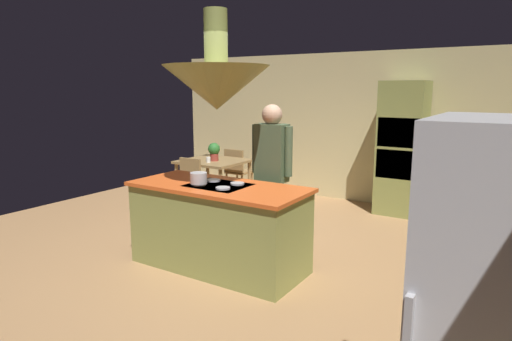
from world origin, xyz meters
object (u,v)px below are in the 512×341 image
(kitchen_island, at_px, (219,226))
(dining_table, at_px, (213,166))
(oven_tower, at_px, (402,148))
(cup_on_table, at_px, (208,160))
(chair_facing_island, at_px, (186,182))
(cooking_pot_on_cooktop, at_px, (199,178))
(chair_by_back_wall, at_px, (237,169))
(person_at_island, at_px, (272,169))
(potted_plant_on_table, at_px, (214,151))
(refrigerator, at_px, (510,341))

(kitchen_island, height_order, dining_table, kitchen_island)
(oven_tower, distance_m, cup_on_table, 3.06)
(cup_on_table, bearing_deg, dining_table, 109.39)
(chair_facing_island, bearing_deg, cooking_pot_on_cooktop, -44.94)
(oven_tower, relative_size, chair_by_back_wall, 2.37)
(person_at_island, relative_size, cooking_pot_on_cooktop, 9.82)
(dining_table, bearing_deg, person_at_island, -35.59)
(cooking_pot_on_cooktop, bearing_deg, dining_table, 124.63)
(potted_plant_on_table, bearing_deg, cooking_pot_on_cooktop, -55.79)
(person_at_island, bearing_deg, oven_tower, 71.57)
(kitchen_island, distance_m, potted_plant_on_table, 2.67)
(refrigerator, xyz_separation_m, dining_table, (-4.50, 3.80, -0.26))
(dining_table, distance_m, cup_on_table, 0.29)
(potted_plant_on_table, xyz_separation_m, cup_on_table, (0.03, -0.19, -0.12))
(kitchen_island, relative_size, refrigerator, 1.06)
(cooking_pot_on_cooktop, bearing_deg, kitchen_island, 39.09)
(oven_tower, relative_size, refrigerator, 1.12)
(potted_plant_on_table, height_order, cooking_pot_on_cooktop, cooking_pot_on_cooktop)
(kitchen_island, distance_m, person_at_island, 0.93)
(person_at_island, bearing_deg, chair_facing_island, 160.17)
(dining_table, distance_m, person_at_island, 2.43)
(oven_tower, relative_size, potted_plant_on_table, 6.86)
(kitchen_island, xyz_separation_m, cup_on_table, (-1.62, 1.86, 0.34))
(cup_on_table, bearing_deg, potted_plant_on_table, 98.80)
(oven_tower, height_order, chair_by_back_wall, oven_tower)
(chair_facing_island, relative_size, chair_by_back_wall, 1.00)
(chair_by_back_wall, bearing_deg, kitchen_island, 121.32)
(dining_table, xyz_separation_m, chair_facing_island, (0.00, -0.69, -0.16))
(person_at_island, bearing_deg, dining_table, 144.41)
(oven_tower, xyz_separation_m, refrigerator, (1.70, -4.94, -0.11))
(dining_table, height_order, cooking_pot_on_cooktop, cooking_pot_on_cooktop)
(person_at_island, xyz_separation_m, cup_on_table, (-1.87, 1.16, -0.22))
(kitchen_island, bearing_deg, cup_on_table, 130.94)
(oven_tower, distance_m, chair_by_back_wall, 2.88)
(kitchen_island, bearing_deg, dining_table, 128.99)
(potted_plant_on_table, relative_size, cooking_pot_on_cooktop, 1.67)
(chair_by_back_wall, bearing_deg, potted_plant_on_table, 94.14)
(dining_table, bearing_deg, cooking_pot_on_cooktop, -55.37)
(chair_facing_island, height_order, potted_plant_on_table, potted_plant_on_table)
(kitchen_island, bearing_deg, cooking_pot_on_cooktop, -140.91)
(chair_by_back_wall, height_order, cooking_pot_on_cooktop, cooking_pot_on_cooktop)
(chair_facing_island, bearing_deg, dining_table, 90.00)
(oven_tower, relative_size, chair_facing_island, 2.37)
(refrigerator, bearing_deg, dining_table, 139.82)
(chair_by_back_wall, xyz_separation_m, cup_on_table, (0.08, -0.93, 0.30))
(kitchen_island, height_order, oven_tower, oven_tower)
(kitchen_island, relative_size, cup_on_table, 21.68)
(potted_plant_on_table, bearing_deg, cup_on_table, -81.20)
(cup_on_table, distance_m, cooking_pot_on_cooktop, 2.48)
(cup_on_table, xyz_separation_m, cooking_pot_on_cooktop, (1.46, -1.99, 0.20))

